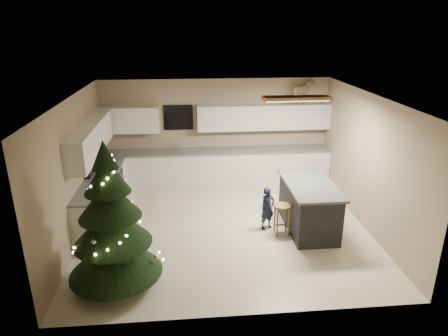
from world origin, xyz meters
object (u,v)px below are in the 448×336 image
Objects in this scene: christmas_tree at (112,229)px; toddler at (267,208)px; island at (309,206)px; bar_stool at (282,212)px; rocking_horse at (301,92)px.

christmas_tree is 2.69× the size of toddler.
island is 0.80m from toddler.
island is 0.73× the size of christmas_tree.
toddler is (-0.24, 0.24, -0.02)m from bar_stool.
christmas_tree is at bearing -176.39° from toddler.
bar_stool is at bearing -71.83° from toddler.
toddler is at bearing 30.18° from christmas_tree.
bar_stool is 3.34m from rocking_horse.
toddler reaches higher than bar_stool.
island is at bearing 152.31° from rocking_horse.
bar_stool is 0.85× the size of rocking_horse.
christmas_tree is (-2.90, -1.31, 0.51)m from bar_stool.
rocking_horse is at bearing 80.34° from island.
rocking_horse reaches higher than island.
rocking_horse is at bearing 69.52° from bar_stool.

